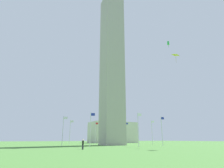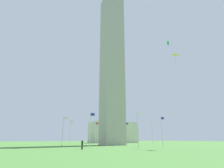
% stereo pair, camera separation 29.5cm
% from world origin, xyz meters
% --- Properties ---
extents(ground_plane, '(260.00, 260.00, 0.00)m').
position_xyz_m(ground_plane, '(0.00, 0.00, 0.00)').
color(ground_plane, '#3D6B2D').
extents(obelisk_monument, '(6.42, 6.42, 58.33)m').
position_xyz_m(obelisk_monument, '(0.00, 0.00, 29.16)').
color(obelisk_monument, '#A8A399').
rests_on(obelisk_monument, ground).
extents(flagpole_n, '(1.12, 0.14, 7.90)m').
position_xyz_m(flagpole_n, '(14.84, 0.00, 4.33)').
color(flagpole_n, silver).
rests_on(flagpole_n, ground).
extents(flagpole_ne, '(1.12, 0.14, 7.90)m').
position_xyz_m(flagpole_ne, '(10.51, 10.45, 4.33)').
color(flagpole_ne, silver).
rests_on(flagpole_ne, ground).
extents(flagpole_e, '(1.12, 0.14, 7.90)m').
position_xyz_m(flagpole_e, '(0.06, 14.78, 4.33)').
color(flagpole_e, silver).
rests_on(flagpole_e, ground).
extents(flagpole_se, '(1.12, 0.14, 7.90)m').
position_xyz_m(flagpole_se, '(-10.39, 10.45, 4.33)').
color(flagpole_se, silver).
rests_on(flagpole_se, ground).
extents(flagpole_s, '(1.12, 0.14, 7.90)m').
position_xyz_m(flagpole_s, '(-14.71, 0.00, 4.33)').
color(flagpole_s, silver).
rests_on(flagpole_s, ground).
extents(flagpole_sw, '(1.12, 0.14, 7.90)m').
position_xyz_m(flagpole_sw, '(-10.39, -10.45, 4.33)').
color(flagpole_sw, silver).
rests_on(flagpole_sw, ground).
extents(flagpole_w, '(1.12, 0.14, 7.90)m').
position_xyz_m(flagpole_w, '(0.06, -14.78, 4.33)').
color(flagpole_w, silver).
rests_on(flagpole_w, ground).
extents(flagpole_nw, '(1.12, 0.14, 7.90)m').
position_xyz_m(flagpole_nw, '(10.51, -10.45, 4.33)').
color(flagpole_nw, silver).
rests_on(flagpole_nw, ground).
extents(person_black_shirt, '(0.32, 0.32, 1.72)m').
position_xyz_m(person_black_shirt, '(-15.06, -20.42, 0.86)').
color(person_black_shirt, '#2D2D38').
rests_on(person_black_shirt, ground).
extents(kite_yellow_diamond, '(1.67, 1.64, 2.11)m').
position_xyz_m(kite_yellow_diamond, '(3.93, -24.92, 19.56)').
color(kite_yellow_diamond, yellow).
extents(kite_green_box, '(0.87, 0.86, 1.88)m').
position_xyz_m(kite_green_box, '(7.92, -18.71, 26.47)').
color(kite_green_box, green).
extents(distant_building, '(21.96, 12.85, 9.89)m').
position_xyz_m(distant_building, '(16.54, 35.24, 4.94)').
color(distant_building, beige).
rests_on(distant_building, ground).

